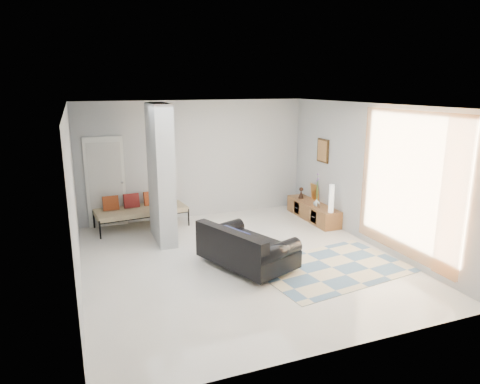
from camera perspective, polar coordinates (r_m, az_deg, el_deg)
name	(u,v)px	position (r m, az deg, el deg)	size (l,w,h in m)	color
floor	(240,260)	(7.97, 0.03, -9.07)	(6.00, 6.00, 0.00)	beige
ceiling	(240,105)	(7.34, 0.04, 11.48)	(6.00, 6.00, 0.00)	white
wall_back	(195,160)	(10.33, -5.96, 4.32)	(6.00, 6.00, 0.00)	#AEB1B3
wall_front	(336,243)	(4.97, 12.64, -6.64)	(6.00, 6.00, 0.00)	#AEB1B3
wall_left	(74,201)	(7.06, -21.29, -1.10)	(6.00, 6.00, 0.00)	#AEB1B3
wall_right	(369,175)	(8.87, 16.86, 2.20)	(6.00, 6.00, 0.00)	#AEB1B3
partition_column	(161,174)	(8.75, -10.51, 2.41)	(0.35, 1.20, 2.80)	#AFB4B6
hallway_door	(106,182)	(10.04, -17.48, 1.25)	(0.85, 0.06, 2.04)	white
curtain	(408,185)	(7.96, 21.45, 0.88)	(2.55, 2.55, 0.00)	#F59040
wall_art	(323,151)	(10.19, 11.00, 5.43)	(0.04, 0.45, 0.55)	#3D2610
media_console	(313,211)	(10.40, 9.69, -2.51)	(0.45, 1.82, 0.80)	brown
loveseat	(244,249)	(7.55, 0.59, -7.54)	(1.54, 1.94, 0.76)	silver
daybed	(140,209)	(9.92, -13.21, -2.27)	(2.07, 1.05, 0.77)	black
area_rug	(332,268)	(7.82, 12.15, -9.82)	(2.60, 1.73, 0.01)	beige
cylinder_lamp	(331,199)	(9.61, 12.09, -0.86)	(0.11, 0.11, 0.62)	silver
bronze_figurine	(301,193)	(10.71, 8.15, -0.11)	(0.14, 0.14, 0.28)	black
vase	(317,202)	(10.10, 10.18, -1.37)	(0.16, 0.16, 0.17)	silver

